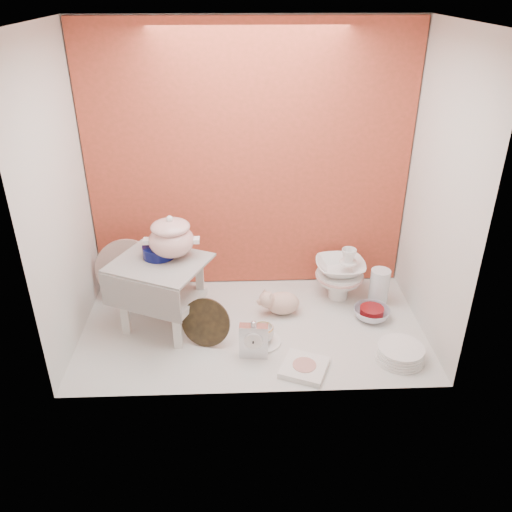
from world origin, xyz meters
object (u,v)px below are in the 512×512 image
at_px(blue_white_vase, 145,274).
at_px(dinner_plate_stack, 400,353).
at_px(soup_tureen, 171,236).
at_px(porcelain_tower, 340,273).
at_px(gold_rim_teacup, 263,333).
at_px(crystal_bowl, 371,313).
at_px(step_stool, 162,295).
at_px(floral_platter, 129,271).
at_px(plush_pig, 283,303).
at_px(mantel_clock, 254,339).

height_order(blue_white_vase, dinner_plate_stack, blue_white_vase).
distance_m(soup_tureen, porcelain_tower, 1.00).
bearing_deg(blue_white_vase, gold_rim_teacup, -37.18).
bearing_deg(gold_rim_teacup, crystal_bowl, 17.75).
xyz_separation_m(soup_tureen, gold_rim_teacup, (0.45, -0.22, -0.45)).
bearing_deg(blue_white_vase, soup_tureen, -53.53).
distance_m(gold_rim_teacup, dinner_plate_stack, 0.68).
xyz_separation_m(step_stool, gold_rim_teacup, (0.52, -0.17, -0.14)).
height_order(floral_platter, plush_pig, floral_platter).
bearing_deg(mantel_clock, blue_white_vase, 140.85).
height_order(plush_pig, porcelain_tower, porcelain_tower).
distance_m(soup_tureen, floral_platter, 0.48).
height_order(soup_tureen, floral_platter, soup_tureen).
height_order(step_stool, dinner_plate_stack, step_stool).
xyz_separation_m(blue_white_vase, mantel_clock, (0.61, -0.61, -0.03)).
relative_size(plush_pig, crystal_bowl, 1.20).
relative_size(crystal_bowl, porcelain_tower, 0.62).
bearing_deg(plush_pig, dinner_plate_stack, -23.66).
distance_m(floral_platter, dinner_plate_stack, 1.53).
xyz_separation_m(gold_rim_teacup, dinner_plate_stack, (0.66, -0.16, -0.02)).
bearing_deg(step_stool, gold_rim_teacup, 6.87).
distance_m(mantel_clock, gold_rim_teacup, 0.13).
relative_size(soup_tureen, porcelain_tower, 0.84).
xyz_separation_m(floral_platter, gold_rim_teacup, (0.74, -0.44, -0.13)).
bearing_deg(step_stool, crystal_bowl, 26.18).
relative_size(gold_rim_teacup, porcelain_tower, 0.35).
bearing_deg(gold_rim_teacup, floral_platter, 149.05).
height_order(mantel_clock, dinner_plate_stack, mantel_clock).
relative_size(soup_tureen, plush_pig, 1.15).
xyz_separation_m(floral_platter, dinner_plate_stack, (1.40, -0.60, -0.15)).
bearing_deg(gold_rim_teacup, dinner_plate_stack, -13.45).
bearing_deg(crystal_bowl, blue_white_vase, 166.37).
bearing_deg(mantel_clock, floral_platter, 147.12).
relative_size(floral_platter, dinner_plate_stack, 1.56).
bearing_deg(dinner_plate_stack, porcelain_tower, 109.39).
distance_m(floral_platter, porcelain_tower, 1.20).
bearing_deg(porcelain_tower, step_stool, -165.72).
xyz_separation_m(step_stool, soup_tureen, (0.06, 0.05, 0.31)).
bearing_deg(step_stool, porcelain_tower, 39.09).
bearing_deg(crystal_bowl, plush_pig, 172.19).
distance_m(step_stool, dinner_plate_stack, 1.23).
xyz_separation_m(step_stool, floral_platter, (-0.22, 0.28, -0.01)).
bearing_deg(mantel_clock, gold_rim_teacup, 70.57).
distance_m(blue_white_vase, gold_rim_teacup, 0.83).
relative_size(blue_white_vase, plush_pig, 1.12).
height_order(floral_platter, dinner_plate_stack, floral_platter).
bearing_deg(crystal_bowl, dinner_plate_stack, -80.65).
relative_size(mantel_clock, gold_rim_teacup, 1.82).
height_order(soup_tureen, gold_rim_teacup, soup_tureen).
xyz_separation_m(soup_tureen, plush_pig, (0.58, 0.04, -0.44)).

